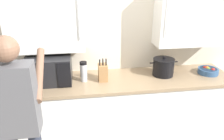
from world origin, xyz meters
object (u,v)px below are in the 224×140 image
at_px(microwave_oven, 46,70).
at_px(person_figure, 19,117).
at_px(stock_pot, 163,67).
at_px(thermos_flask, 84,71).
at_px(fruit_bowl, 208,71).
at_px(knife_block, 103,72).

height_order(microwave_oven, person_figure, person_figure).
height_order(stock_pot, thermos_flask, stock_pot).
relative_size(thermos_flask, fruit_bowl, 0.95).
distance_m(microwave_oven, knife_block, 0.68).
height_order(thermos_flask, person_figure, person_figure).
bearing_deg(fruit_bowl, microwave_oven, 179.10).
distance_m(microwave_oven, stock_pot, 1.48).
bearing_deg(thermos_flask, person_figure, -123.48).
distance_m(fruit_bowl, person_figure, 2.37).
distance_m(thermos_flask, fruit_bowl, 1.66).
xyz_separation_m(knife_block, thermos_flask, (-0.24, 0.01, 0.02)).
relative_size(microwave_oven, fruit_bowl, 2.96).
distance_m(stock_pot, person_figure, 1.83).
distance_m(stock_pot, knife_block, 0.80).
bearing_deg(stock_pot, thermos_flask, -178.09).
height_order(knife_block, fruit_bowl, knife_block).
distance_m(microwave_oven, fruit_bowl, 2.10).
distance_m(stock_pot, fruit_bowl, 0.62).
xyz_separation_m(knife_block, fruit_bowl, (1.42, 0.01, -0.06)).
xyz_separation_m(stock_pot, person_figure, (-1.60, -0.89, -0.01)).
distance_m(microwave_oven, thermos_flask, 0.45).
height_order(stock_pot, fruit_bowl, stock_pot).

